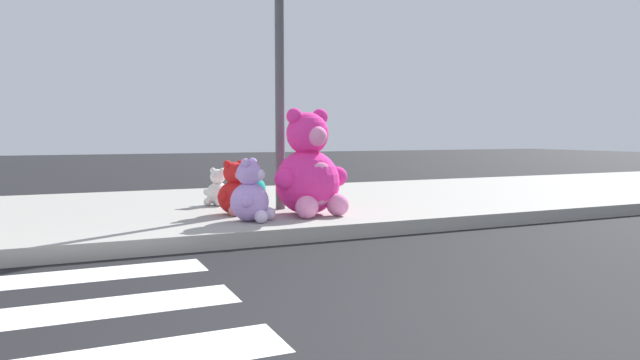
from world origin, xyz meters
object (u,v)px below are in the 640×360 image
at_px(sign_pole, 280,65).
at_px(plush_lavender, 251,196).
at_px(plush_white, 217,190).
at_px(plush_pink_large, 309,172).
at_px(plush_teal, 253,185).
at_px(plush_brown, 324,188).
at_px(plush_red, 235,193).

height_order(sign_pole, plush_lavender, sign_pole).
xyz_separation_m(plush_white, plush_lavender, (-0.01, -1.47, 0.07)).
height_order(plush_pink_large, plush_teal, plush_pink_large).
xyz_separation_m(plush_brown, plush_lavender, (-1.33, -1.12, 0.06)).
xyz_separation_m(plush_pink_large, plush_red, (-0.74, 0.36, -0.23)).
xyz_separation_m(plush_brown, plush_red, (-1.34, -0.55, 0.05)).
distance_m(plush_brown, plush_white, 1.36).
bearing_deg(plush_pink_large, plush_red, 154.10).
relative_size(plush_pink_large, plush_teal, 2.28).
bearing_deg(plush_brown, sign_pole, -155.64).
distance_m(plush_lavender, plush_red, 0.57).
xyz_separation_m(sign_pole, plush_brown, (0.72, 0.33, -1.50)).
bearing_deg(plush_white, plush_teal, 28.68).
relative_size(plush_white, plush_red, 0.78).
bearing_deg(plush_white, plush_brown, -14.83).
height_order(plush_brown, plush_teal, plush_teal).
xyz_separation_m(plush_white, plush_red, (-0.02, -0.90, 0.05)).
bearing_deg(plush_red, plush_white, 88.75).
height_order(plush_pink_large, plush_lavender, plush_pink_large).
bearing_deg(sign_pole, plush_brown, 24.36).
bearing_deg(plush_lavender, plush_brown, 40.20).
height_order(sign_pole, plush_teal, sign_pole).
bearing_deg(plush_lavender, plush_red, 90.83).
xyz_separation_m(sign_pole, plush_lavender, (-0.61, -0.80, -1.44)).
xyz_separation_m(plush_pink_large, plush_brown, (0.59, 0.91, -0.27)).
distance_m(plush_brown, plush_red, 1.44).
relative_size(sign_pole, plush_lavender, 4.93).
height_order(plush_brown, plush_red, plush_red).
bearing_deg(sign_pole, plush_red, -160.14).
bearing_deg(plush_teal, plush_brown, -41.18).
height_order(sign_pole, plush_brown, sign_pole).
distance_m(plush_white, plush_red, 0.90).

